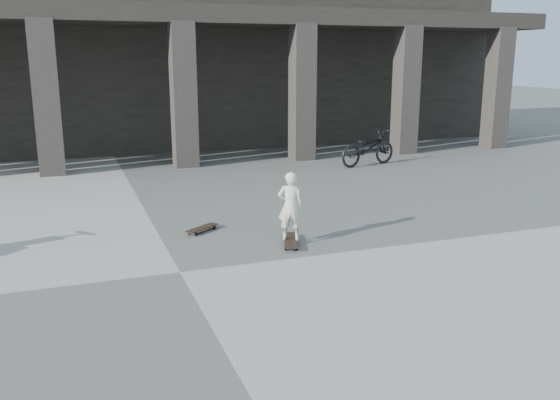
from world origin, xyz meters
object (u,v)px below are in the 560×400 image
object	(u,v)px
skateboard_spare	(202,228)
bicycle	(368,148)
longboard	(290,240)
child	(290,206)

from	to	relation	value
skateboard_spare	bicycle	distance (m)	7.75
longboard	bicycle	bearing A→B (deg)	-19.19
bicycle	child	bearing A→B (deg)	128.07
skateboard_spare	bicycle	bearing A→B (deg)	3.75
skateboard_spare	bicycle	world-z (taller)	bicycle
skateboard_spare	bicycle	xyz separation A→B (m)	(5.96, 4.93, 0.44)
child	skateboard_spare	bearing A→B (deg)	-22.50
longboard	skateboard_spare	bearing A→B (deg)	63.27
child	bicycle	bearing A→B (deg)	-104.96
skateboard_spare	child	world-z (taller)	child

